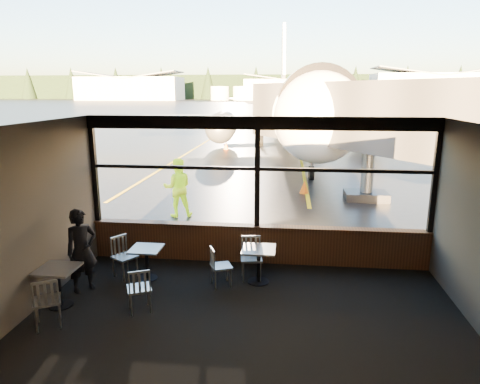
% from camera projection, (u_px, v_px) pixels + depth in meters
% --- Properties ---
extents(ground_plane, '(520.00, 520.00, 0.00)m').
position_uv_depth(ground_plane, '(287.00, 105.00, 126.42)').
color(ground_plane, black).
rests_on(ground_plane, ground).
extents(carpet_floor, '(8.00, 6.00, 0.01)m').
position_uv_depth(carpet_floor, '(244.00, 328.00, 7.49)').
color(carpet_floor, black).
rests_on(carpet_floor, ground).
extents(ceiling, '(8.00, 6.00, 0.04)m').
position_uv_depth(ceiling, '(244.00, 127.00, 6.69)').
color(ceiling, '#38332D').
rests_on(ceiling, ground).
extents(wall_left, '(0.04, 6.00, 3.50)m').
position_uv_depth(wall_left, '(18.00, 225.00, 7.53)').
color(wall_left, '#4D473E').
rests_on(wall_left, ground).
extents(wall_back, '(8.00, 0.04, 3.50)m').
position_uv_depth(wall_back, '(212.00, 332.00, 4.19)').
color(wall_back, '#4D473E').
rests_on(wall_back, ground).
extents(window_sill, '(8.00, 0.28, 0.90)m').
position_uv_depth(window_sill, '(257.00, 244.00, 10.29)').
color(window_sill, '#552E19').
rests_on(window_sill, ground).
extents(window_header, '(8.00, 0.18, 0.30)m').
position_uv_depth(window_header, '(258.00, 123.00, 9.62)').
color(window_header, black).
rests_on(window_header, ground).
extents(mullion_left, '(0.12, 0.12, 2.60)m').
position_uv_depth(mullion_left, '(94.00, 170.00, 10.32)').
color(mullion_left, black).
rests_on(mullion_left, ground).
extents(mullion_centre, '(0.12, 0.12, 2.60)m').
position_uv_depth(mullion_centre, '(257.00, 173.00, 9.89)').
color(mullion_centre, black).
rests_on(mullion_centre, ground).
extents(mullion_right, '(0.12, 0.12, 2.60)m').
position_uv_depth(mullion_right, '(435.00, 177.00, 9.45)').
color(mullion_right, black).
rests_on(mullion_right, ground).
extents(window_transom, '(8.00, 0.10, 0.08)m').
position_uv_depth(window_transom, '(257.00, 169.00, 9.86)').
color(window_transom, black).
rests_on(window_transom, ground).
extents(airliner, '(32.18, 37.72, 10.93)m').
position_uv_depth(airliner, '(294.00, 71.00, 30.47)').
color(airliner, white).
rests_on(airliner, ground_plane).
extents(jet_bridge, '(9.51, 11.62, 5.07)m').
position_uv_depth(jet_bridge, '(373.00, 136.00, 14.73)').
color(jet_bridge, '#2A2A2C').
rests_on(jet_bridge, ground_plane).
extents(cafe_table_near, '(0.71, 0.71, 0.78)m').
position_uv_depth(cafe_table_near, '(259.00, 266.00, 9.19)').
color(cafe_table_near, '#9A968D').
rests_on(cafe_table_near, carpet_floor).
extents(cafe_table_mid, '(0.66, 0.66, 0.72)m').
position_uv_depth(cafe_table_mid, '(147.00, 264.00, 9.37)').
color(cafe_table_mid, gray).
rests_on(cafe_table_mid, carpet_floor).
extents(cafe_table_left, '(0.71, 0.71, 0.78)m').
position_uv_depth(cafe_table_left, '(59.00, 287.00, 8.18)').
color(cafe_table_left, gray).
rests_on(cafe_table_left, carpet_floor).
extents(chair_near_w, '(0.62, 0.62, 0.86)m').
position_uv_depth(chair_near_w, '(221.00, 267.00, 9.04)').
color(chair_near_w, beige).
rests_on(chair_near_w, carpet_floor).
extents(chair_near_n, '(0.59, 0.59, 0.95)m').
position_uv_depth(chair_near_n, '(251.00, 259.00, 9.34)').
color(chair_near_n, '#B5AFA3').
rests_on(chair_near_n, carpet_floor).
extents(chair_mid_s, '(0.65, 0.65, 0.90)m').
position_uv_depth(chair_mid_s, '(139.00, 289.00, 7.99)').
color(chair_mid_s, '#AFAA9E').
rests_on(chair_mid_s, carpet_floor).
extents(chair_mid_w, '(0.71, 0.71, 0.94)m').
position_uv_depth(chair_mid_w, '(125.00, 257.00, 9.45)').
color(chair_mid_w, '#AFAB9E').
rests_on(chair_mid_w, carpet_floor).
extents(chair_left_s, '(0.71, 0.71, 0.95)m').
position_uv_depth(chair_left_s, '(47.00, 301.00, 7.46)').
color(chair_left_s, '#BCB6A9').
rests_on(chair_left_s, carpet_floor).
extents(passenger, '(0.74, 0.76, 1.75)m').
position_uv_depth(passenger, '(82.00, 251.00, 8.73)').
color(passenger, black).
rests_on(passenger, carpet_floor).
extents(ground_crew, '(1.10, 0.96, 1.92)m').
position_uv_depth(ground_crew, '(178.00, 188.00, 14.01)').
color(ground_crew, '#BFF219').
rests_on(ground_crew, ground_plane).
extents(cone_nose, '(0.38, 0.38, 0.53)m').
position_uv_depth(cone_nose, '(304.00, 187.00, 17.31)').
color(cone_nose, '#FF4B08').
rests_on(cone_nose, ground_plane).
extents(cone_wing, '(0.36, 0.36, 0.50)m').
position_uv_depth(cone_wing, '(226.00, 146.00, 30.39)').
color(cone_wing, '#E44507').
rests_on(cone_wing, ground_plane).
extents(hangar_left, '(45.00, 18.00, 11.00)m').
position_uv_depth(hangar_left, '(131.00, 88.00, 190.83)').
color(hangar_left, silver).
rests_on(hangar_left, ground_plane).
extents(hangar_mid, '(38.00, 15.00, 10.00)m').
position_uv_depth(hangar_mid, '(288.00, 89.00, 188.11)').
color(hangar_mid, silver).
rests_on(hangar_mid, ground_plane).
extents(hangar_right, '(50.00, 20.00, 12.00)m').
position_uv_depth(hangar_right, '(436.00, 86.00, 174.55)').
color(hangar_right, silver).
rests_on(hangar_right, ground_plane).
extents(fuel_tank_a, '(8.00, 8.00, 6.00)m').
position_uv_depth(fuel_tank_a, '(220.00, 93.00, 188.96)').
color(fuel_tank_a, silver).
rests_on(fuel_tank_a, ground_plane).
extents(fuel_tank_b, '(8.00, 8.00, 6.00)m').
position_uv_depth(fuel_tank_b, '(242.00, 93.00, 187.86)').
color(fuel_tank_b, silver).
rests_on(fuel_tank_b, ground_plane).
extents(fuel_tank_c, '(8.00, 8.00, 6.00)m').
position_uv_depth(fuel_tank_c, '(265.00, 93.00, 186.77)').
color(fuel_tank_c, silver).
rests_on(fuel_tank_c, ground_plane).
extents(treeline, '(360.00, 3.00, 12.00)m').
position_uv_depth(treeline, '(288.00, 87.00, 212.06)').
color(treeline, black).
rests_on(treeline, ground_plane).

